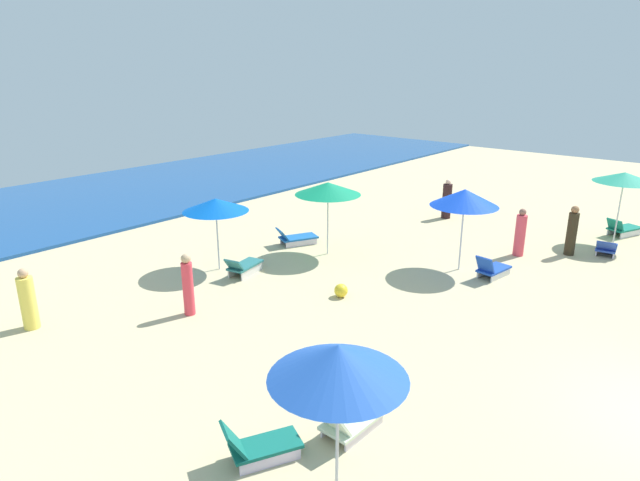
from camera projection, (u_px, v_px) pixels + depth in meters
The scene contains 19 objects.
ocean at pixel (59, 206), 24.80m from camera, with size 60.00×11.39×0.12m, color #1A4A8C.
umbrella_0 at pixel (216, 205), 16.71m from camera, with size 2.03×2.03×2.31m.
lounge_chair_0_0 at pixel (244, 266), 16.81m from camera, with size 1.43×0.83×0.67m.
umbrella_1 at pixel (338, 362), 7.61m from camera, with size 2.03×2.03×2.53m.
lounge_chair_1_0 at pixel (259, 446), 8.93m from camera, with size 1.39×1.06×0.76m.
lounge_chair_1_1 at pixel (348, 422), 9.58m from camera, with size 1.33×0.66×0.72m.
umbrella_2 at pixel (465, 198), 16.61m from camera, with size 2.09×2.09×2.61m.
lounge_chair_2_0 at pixel (492, 269), 16.61m from camera, with size 1.32×0.73×0.77m.
umbrella_3 at pixel (328, 189), 18.03m from camera, with size 2.21×2.21×2.50m.
lounge_chair_3_0 at pixel (296, 238), 19.65m from camera, with size 1.58×1.20×0.65m.
umbrella_4 at pixel (625, 177), 19.04m from camera, with size 2.05×2.05×2.63m.
lounge_chair_4_0 at pixel (606, 248), 18.63m from camera, with size 1.35×0.79×0.61m.
lounge_chair_4_1 at pixel (623, 229), 20.67m from camera, with size 1.55×1.13×0.71m.
beachgoer_0 at pixel (520, 234), 18.37m from camera, with size 0.50×0.50×1.64m.
beachgoer_1 at pixel (188, 285), 14.00m from camera, with size 0.33×0.33×1.66m.
beachgoer_3 at pixel (28, 301), 13.29m from camera, with size 0.40×0.40×1.57m.
beachgoer_4 at pixel (572, 232), 18.42m from camera, with size 0.37×0.37×1.72m.
beachgoer_5 at pixel (447, 200), 22.85m from camera, with size 0.54×0.54×1.66m.
beach_ball_1 at pixel (341, 290), 15.23m from camera, with size 0.38×0.38×0.38m, color yellow.
Camera 1 is at (-10.67, -0.34, 6.25)m, focal length 30.57 mm.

